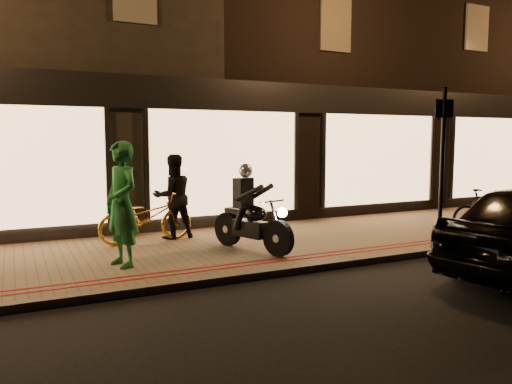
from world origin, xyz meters
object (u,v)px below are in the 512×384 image
bicycle_gold (146,218)px  person_green (122,204)px  sign_post (442,158)px  motorcycle (250,217)px

bicycle_gold → person_green: bearing=150.1°
sign_post → person_green: sign_post is taller
bicycle_gold → person_green: 1.92m
sign_post → bicycle_gold: sign_post is taller
bicycle_gold → motorcycle: bearing=-139.8°
motorcycle → sign_post: size_ratio=0.62×
motorcycle → bicycle_gold: bearing=115.5°
motorcycle → sign_post: 3.82m
motorcycle → sign_post: sign_post is taller
motorcycle → person_green: person_green is taller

